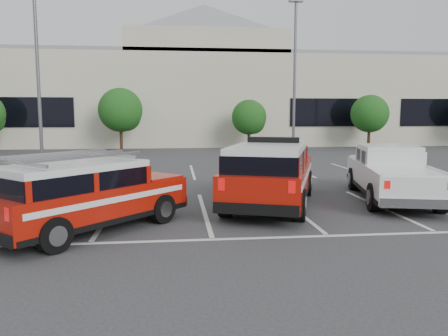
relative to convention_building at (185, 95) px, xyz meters
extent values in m
plane|color=#2F2F32|center=(-0.18, -31.86, -4.72)|extent=(120.00, 120.00, 0.00)
cube|color=silver|center=(-0.18, -27.36, -4.71)|extent=(23.00, 15.00, 0.01)
cube|color=beige|center=(-0.18, 0.14, -0.72)|extent=(60.00, 15.00, 8.00)
cube|color=gray|center=(-0.18, 0.14, 3.43)|extent=(60.00, 15.00, 0.30)
cube|color=beige|center=(1.82, -1.36, 4.28)|extent=(14.00, 12.00, 2.00)
pyramid|color=gray|center=(1.82, -1.36, 6.88)|extent=(15.98, 15.98, 3.20)
cylinder|color=#3F2B19|center=(-5.18, -9.86, -3.80)|extent=(0.24, 0.24, 1.84)
sphere|color=#124512|center=(-5.18, -9.86, -1.56)|extent=(3.37, 3.37, 3.37)
sphere|color=#124512|center=(-4.78, -9.66, -2.07)|extent=(2.24, 2.24, 2.24)
cylinder|color=#3F2B19|center=(4.82, -9.86, -3.96)|extent=(0.24, 0.24, 1.51)
sphere|color=#124512|center=(4.82, -9.86, -2.11)|extent=(2.77, 2.77, 2.77)
sphere|color=#124512|center=(5.22, -9.66, -2.53)|extent=(1.85, 1.85, 1.85)
cylinder|color=#3F2B19|center=(14.82, -9.86, -3.88)|extent=(0.24, 0.24, 1.67)
sphere|color=#124512|center=(14.82, -9.86, -1.84)|extent=(3.07, 3.07, 3.07)
sphere|color=#124512|center=(15.22, -9.66, -2.30)|extent=(2.05, 2.05, 2.05)
cube|color=#59595E|center=(-8.18, -19.86, -4.62)|extent=(0.60, 0.60, 0.20)
cylinder|color=#59595E|center=(-8.18, -19.86, 0.28)|extent=(0.18, 0.18, 10.00)
cube|color=#59595E|center=(6.82, -15.86, -4.62)|extent=(0.60, 0.60, 0.20)
cylinder|color=#59595E|center=(6.82, -15.86, 0.28)|extent=(0.18, 0.18, 10.00)
cube|color=#59595E|center=(6.82, -15.86, 5.40)|extent=(0.90, 0.40, 0.24)
cube|color=#9F1207|center=(1.96, -31.11, -3.89)|extent=(4.07, 6.36, 0.91)
cube|color=black|center=(1.78, -31.63, -3.20)|extent=(3.32, 4.67, 0.48)
cube|color=silver|center=(1.78, -31.63, -2.87)|extent=(3.25, 4.57, 0.17)
cube|color=black|center=(2.09, -30.75, -2.70)|extent=(1.62, 0.83, 0.16)
cube|color=silver|center=(6.07, -30.75, -3.96)|extent=(3.32, 6.10, 0.84)
cube|color=black|center=(6.19, -30.24, -3.32)|extent=(2.27, 2.43, 0.44)
cube|color=silver|center=(6.19, -30.24, -3.02)|extent=(2.22, 2.38, 0.16)
cube|color=#9F1207|center=(-3.05, -33.58, -4.00)|extent=(4.70, 4.85, 0.80)
cube|color=black|center=(-3.38, -33.93, -3.39)|extent=(3.55, 3.63, 0.42)
cube|color=silver|center=(-3.38, -33.93, -3.10)|extent=(3.48, 3.56, 0.15)
cube|color=#A5A5A8|center=(-3.38, -33.93, -2.83)|extent=(3.36, 3.43, 0.06)
camera|label=1|loc=(-0.97, -44.28, -1.91)|focal=35.00mm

